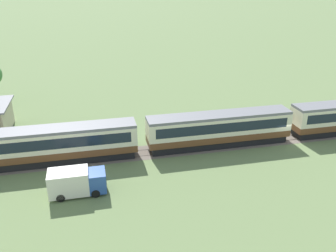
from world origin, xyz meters
TOP-DOWN VIEW (x-y plane):
  - ground_plane at (0.00, 0.00)m, footprint 600.00×600.00m
  - passenger_train at (-17.25, 0.66)m, footprint 74.07×2.95m
  - railway_track at (-14.90, 0.66)m, footprint 118.49×3.60m
  - delivery_truck_blue at (-24.82, -6.21)m, footprint 5.27×2.26m

SIDE VIEW (x-z plane):
  - ground_plane at x=0.00m, z-range 0.00..0.00m
  - railway_track at x=-14.90m, z-range -0.01..0.03m
  - delivery_truck_blue at x=-24.82m, z-range 0.04..2.54m
  - passenger_train at x=-17.25m, z-range 0.22..4.31m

